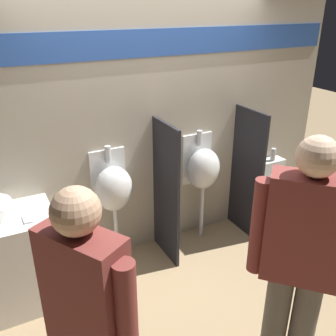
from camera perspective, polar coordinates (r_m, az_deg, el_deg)
The scene contains 10 objects.
ground_plane at distance 3.84m, azimuth 1.21°, elevation -15.42°, with size 16.00×16.00×0.00m, color #997F5B.
display_wall at distance 3.66m, azimuth -3.11°, elevation 6.91°, with size 4.28×0.07×2.70m.
cell_phone at distance 3.19m, azimuth -20.63°, elevation -7.26°, with size 0.07×0.14×0.01m.
divider_near_counter at distance 3.69m, azimuth -0.31°, elevation -3.80°, with size 0.03×0.52×1.43m.
divider_mid at distance 4.19m, azimuth 11.91°, elevation -0.81°, with size 0.03×0.52×1.43m.
urinal_near_counter at distance 3.57m, azimuth -8.34°, elevation -3.10°, with size 0.37×0.30×1.22m.
urinal_far at distance 3.96m, azimuth 5.34°, elevation -0.10°, with size 0.37×0.30×1.22m.
toilet at distance 4.66m, azimuth 16.47°, elevation -4.37°, with size 0.37×0.53×0.87m.
person_in_vest at distance 2.48m, azimuth 19.43°, elevation -13.23°, with size 0.46×0.49×1.80m.
person_with_lanyard at distance 2.08m, azimuth -11.97°, elevation -22.33°, with size 0.39×0.53×1.72m.
Camera 1 is at (-1.43, -2.60, 2.44)m, focal length 40.00 mm.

